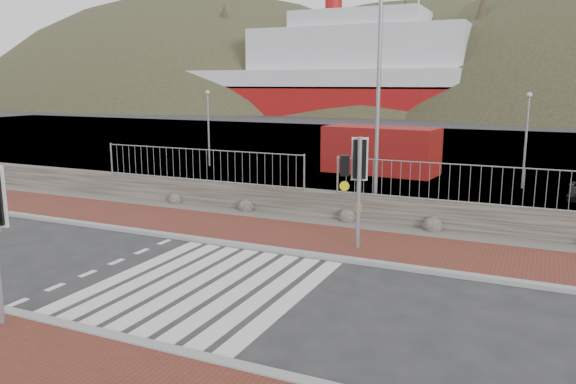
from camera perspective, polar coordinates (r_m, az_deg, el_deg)
The scene contains 15 objects.
ground at distance 13.01m, azimuth -8.46°, elevation -9.39°, with size 220.00×220.00×0.00m, color #28282B.
sidewalk_far at distance 16.75m, azimuth -0.03°, elevation -4.45°, with size 40.00×3.00×0.08m, color brown.
kerb_near at distance 10.81m, azimuth -17.41°, elevation -13.89°, with size 40.00×0.25×0.12m, color gray.
kerb_far at distance 15.46m, azimuth -2.37°, elevation -5.76°, with size 40.00×0.25×0.12m, color gray.
zebra_crossing at distance 13.01m, azimuth -8.46°, elevation -9.36°, with size 4.62×5.60×0.01m.
gravel_strip at distance 18.53m, azimuth 2.56°, elevation -2.97°, with size 40.00×1.50×0.06m, color #59544C.
stone_wall at distance 19.16m, azimuth 3.47°, elevation -1.23°, with size 40.00×0.60×0.90m, color #403A35.
railing at distance 18.78m, azimuth 3.35°, elevation 2.77°, with size 18.07×0.07×1.22m.
quay at distance 38.92m, azimuth 14.55°, elevation 4.03°, with size 120.00×40.00×0.50m, color #4C4C4F.
water at distance 73.52m, azimuth 19.50°, elevation 6.90°, with size 220.00×50.00×0.05m, color #3F4C54.
ferry at distance 84.15m, azimuth 2.82°, elevation 11.61°, with size 50.00×16.00×20.00m.
hills_backdrop at distance 101.87m, azimuth 23.81°, elevation -5.63°, with size 254.00×90.00×100.00m.
traffic_signal_far at distance 15.11m, azimuth 7.10°, elevation 2.34°, with size 0.77×0.42×3.11m.
streetlight at distance 18.99m, azimuth 9.59°, elevation 10.52°, with size 1.58×0.75×7.80m.
shipping_container at distance 28.78m, azimuth 9.40°, elevation 4.22°, with size 5.63×2.34×2.34m, color maroon.
Camera 1 is at (6.75, -10.17, 4.52)m, focal length 35.00 mm.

